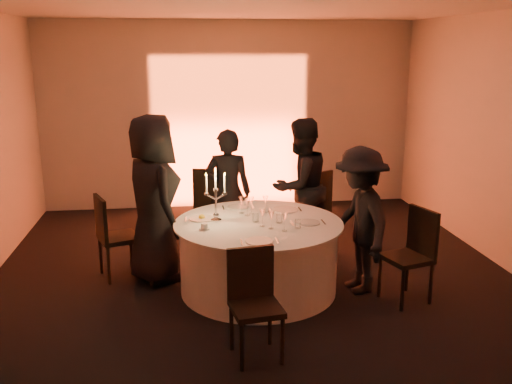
{
  "coord_description": "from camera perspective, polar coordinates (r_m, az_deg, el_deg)",
  "views": [
    {
      "loc": [
        -0.78,
        -5.73,
        2.57
      ],
      "look_at": [
        0.0,
        0.2,
        1.05
      ],
      "focal_mm": 40.0,
      "sensor_mm": 36.0,
      "label": 1
    }
  ],
  "objects": [
    {
      "name": "floor",
      "position": [
        6.33,
        0.24,
        -9.7
      ],
      "size": [
        7.0,
        7.0,
        0.0
      ],
      "primitive_type": "plane",
      "color": "black",
      "rests_on": "ground"
    },
    {
      "name": "ceiling",
      "position": [
        5.8,
        0.27,
        18.51
      ],
      "size": [
        7.0,
        7.0,
        0.0
      ],
      "primitive_type": "plane",
      "rotation": [
        3.14,
        0.0,
        0.0
      ],
      "color": "silver",
      "rests_on": "wall_back"
    },
    {
      "name": "wall_back",
      "position": [
        9.33,
        -2.68,
        7.65
      ],
      "size": [
        7.0,
        0.0,
        7.0
      ],
      "primitive_type": "plane",
      "rotation": [
        1.57,
        0.0,
        0.0
      ],
      "color": "beige",
      "rests_on": "floor"
    },
    {
      "name": "wall_front",
      "position": [
        2.59,
        10.92,
        -10.37
      ],
      "size": [
        7.0,
        0.0,
        7.0
      ],
      "primitive_type": "plane",
      "rotation": [
        -1.57,
        0.0,
        0.0
      ],
      "color": "beige",
      "rests_on": "floor"
    },
    {
      "name": "uplighter_fixture",
      "position": [
        9.31,
        -2.41,
        -1.46
      ],
      "size": [
        0.25,
        0.12,
        0.1
      ],
      "primitive_type": "cube",
      "color": "black",
      "rests_on": "floor"
    },
    {
      "name": "banquet_table",
      "position": [
        6.18,
        0.24,
        -6.44
      ],
      "size": [
        1.8,
        1.8,
        0.77
      ],
      "color": "black",
      "rests_on": "floor"
    },
    {
      "name": "chair_left",
      "position": [
        6.67,
        -14.24,
        -3.9
      ],
      "size": [
        0.55,
        0.55,
        0.96
      ],
      "rotation": [
        0.0,
        0.0,
        1.94
      ],
      "color": "black",
      "rests_on": "floor"
    },
    {
      "name": "chair_back_left",
      "position": [
        7.48,
        -4.32,
        -0.98
      ],
      "size": [
        0.57,
        0.57,
        1.07
      ],
      "rotation": [
        0.0,
        0.0,
        2.91
      ],
      "color": "black",
      "rests_on": "floor"
    },
    {
      "name": "chair_back_right",
      "position": [
        7.38,
        5.6,
        -1.34
      ],
      "size": [
        0.64,
        0.64,
        1.05
      ],
      "rotation": [
        0.0,
        0.0,
        -2.57
      ],
      "color": "black",
      "rests_on": "floor"
    },
    {
      "name": "chair_right",
      "position": [
        6.12,
        15.44,
        -5.57
      ],
      "size": [
        0.54,
        0.54,
        0.98
      ],
      "rotation": [
        0.0,
        0.0,
        -1.26
      ],
      "color": "black",
      "rests_on": "floor"
    },
    {
      "name": "chair_front",
      "position": [
        4.9,
        -0.22,
        -10.41
      ],
      "size": [
        0.46,
        0.46,
        0.93
      ],
      "rotation": [
        0.0,
        0.0,
        0.15
      ],
      "color": "black",
      "rests_on": "floor"
    },
    {
      "name": "guest_left",
      "position": [
        6.41,
        -10.23,
        -0.7
      ],
      "size": [
        0.9,
        1.08,
        1.88
      ],
      "primitive_type": "imported",
      "rotation": [
        0.0,
        0.0,
        1.96
      ],
      "color": "black",
      "rests_on": "floor"
    },
    {
      "name": "guest_back_left",
      "position": [
        7.18,
        -2.82,
        -0.02
      ],
      "size": [
        0.65,
        0.48,
        1.6
      ],
      "primitive_type": "imported",
      "rotation": [
        0.0,
        0.0,
        2.96
      ],
      "color": "black",
      "rests_on": "floor"
    },
    {
      "name": "guest_back_right",
      "position": [
        7.22,
        4.45,
        0.55
      ],
      "size": [
        1.06,
        1.0,
        1.73
      ],
      "primitive_type": "imported",
      "rotation": [
        0.0,
        0.0,
        -2.59
      ],
      "color": "black",
      "rests_on": "floor"
    },
    {
      "name": "guest_right",
      "position": [
        6.15,
        10.32,
        -2.8
      ],
      "size": [
        0.71,
        1.09,
        1.58
      ],
      "primitive_type": "imported",
      "rotation": [
        0.0,
        0.0,
        -1.44
      ],
      "color": "black",
      "rests_on": "floor"
    },
    {
      "name": "plate_left",
      "position": [
        6.19,
        -5.45,
        -2.56
      ],
      "size": [
        0.36,
        0.28,
        0.08
      ],
      "color": "white",
      "rests_on": "banquet_table"
    },
    {
      "name": "plate_back_left",
      "position": [
        6.6,
        -1.82,
        -1.52
      ],
      "size": [
        0.36,
        0.25,
        0.01
      ],
      "color": "white",
      "rests_on": "banquet_table"
    },
    {
      "name": "plate_back_right",
      "position": [
        6.5,
        2.93,
        -1.78
      ],
      "size": [
        0.35,
        0.29,
        0.01
      ],
      "color": "white",
      "rests_on": "banquet_table"
    },
    {
      "name": "plate_right",
      "position": [
        6.04,
        5.19,
        -3.06
      ],
      "size": [
        0.36,
        0.26,
        0.01
      ],
      "color": "white",
      "rests_on": "banquet_table"
    },
    {
      "name": "plate_front",
      "position": [
        5.45,
        0.32,
        -4.94
      ],
      "size": [
        0.36,
        0.27,
        0.01
      ],
      "color": "white",
      "rests_on": "banquet_table"
    },
    {
      "name": "coffee_cup",
      "position": [
        5.84,
        -5.19,
        -3.46
      ],
      "size": [
        0.11,
        0.11,
        0.07
      ],
      "color": "white",
      "rests_on": "banquet_table"
    },
    {
      "name": "candelabra",
      "position": [
        6.06,
        -4.04,
        -1.08
      ],
      "size": [
        0.24,
        0.12,
        0.58
      ],
      "color": "silver",
      "rests_on": "banquet_table"
    },
    {
      "name": "wine_glass_a",
      "position": [
        5.88,
        0.64,
        -2.17
      ],
      "size": [
        0.07,
        0.07,
        0.19
      ],
      "color": "white",
      "rests_on": "banquet_table"
    },
    {
      "name": "wine_glass_b",
      "position": [
        6.34,
        -1.45,
        -0.94
      ],
      "size": [
        0.07,
        0.07,
        0.19
      ],
      "color": "white",
      "rests_on": "banquet_table"
    },
    {
      "name": "wine_glass_c",
      "position": [
        6.25,
        -0.87,
        -1.17
      ],
      "size": [
        0.07,
        0.07,
        0.19
      ],
      "color": "white",
      "rests_on": "banquet_table"
    },
    {
      "name": "wine_glass_d",
      "position": [
        5.8,
        1.54,
        -2.4
      ],
      "size": [
        0.07,
        0.07,
        0.19
      ],
      "color": "white",
      "rests_on": "banquet_table"
    },
    {
      "name": "wine_glass_e",
      "position": [
        6.33,
        -0.48,
        -0.98
      ],
      "size": [
        0.07,
        0.07,
        0.19
      ],
      "color": "white",
      "rests_on": "banquet_table"
    },
    {
      "name": "wine_glass_f",
      "position": [
        6.37,
        0.95,
        -0.86
      ],
      "size": [
        0.07,
        0.07,
        0.19
      ],
      "color": "white",
      "rests_on": "banquet_table"
    },
    {
      "name": "wine_glass_g",
      "position": [
        5.74,
        2.86,
        -2.6
      ],
      "size": [
        0.07,
        0.07,
        0.19
      ],
      "color": "white",
      "rests_on": "banquet_table"
    },
    {
      "name": "tumbler_a",
      "position": [
        6.06,
        -0.05,
        -2.58
      ],
      "size": [
        0.07,
        0.07,
        0.09
      ],
      "primitive_type": "cylinder",
      "color": "white",
      "rests_on": "banquet_table"
    },
    {
      "name": "tumbler_b",
      "position": [
        6.03,
        2.35,
        -2.68
      ],
      "size": [
        0.07,
        0.07,
        0.09
      ],
      "primitive_type": "cylinder",
      "color": "white",
      "rests_on": "banquet_table"
    },
    {
      "name": "tumbler_c",
      "position": [
        5.86,
        4.21,
        -3.2
      ],
      "size": [
        0.07,
        0.07,
        0.09
      ],
      "primitive_type": "cylinder",
      "color": "white",
      "rests_on": "banquet_table"
    }
  ]
}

